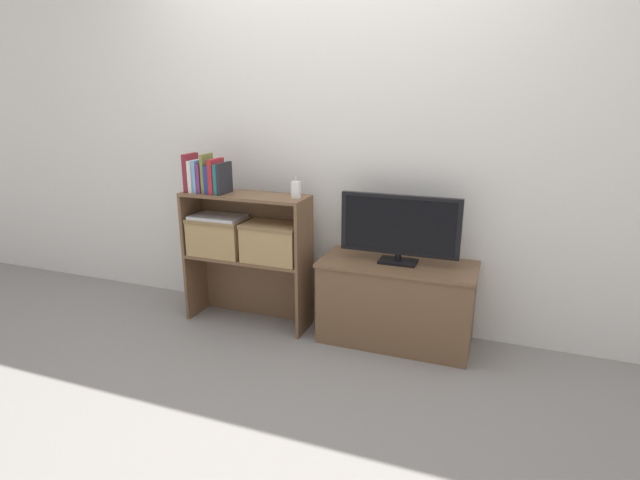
{
  "coord_description": "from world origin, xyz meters",
  "views": [
    {
      "loc": [
        1.03,
        -2.59,
        1.48
      ],
      "look_at": [
        0.0,
        0.13,
        0.62
      ],
      "focal_mm": 28.0,
      "sensor_mm": 36.0,
      "label": 1
    }
  ],
  "objects_px": {
    "tv": "(399,227)",
    "storage_basket_left": "(219,235)",
    "book_plum": "(204,178)",
    "storage_basket_right": "(273,241)",
    "book_teal": "(221,179)",
    "book_charcoal": "(224,178)",
    "tv_stand": "(396,302)",
    "book_navy": "(212,179)",
    "book_skyblue": "(199,176)",
    "baby_monitor": "(296,190)",
    "laptop": "(218,217)",
    "book_olive": "(207,173)",
    "book_ivory": "(195,176)",
    "book_crimson": "(216,176)",
    "book_maroon": "(191,172)"
  },
  "relations": [
    {
      "from": "tv",
      "to": "storage_basket_left",
      "type": "bearing_deg",
      "value": -176.09
    },
    {
      "from": "book_plum",
      "to": "storage_basket_right",
      "type": "height_order",
      "value": "book_plum"
    },
    {
      "from": "book_teal",
      "to": "book_charcoal",
      "type": "xyz_separation_m",
      "value": [
        0.03,
        0.0,
        0.0
      ]
    },
    {
      "from": "tv",
      "to": "book_teal",
      "type": "xyz_separation_m",
      "value": [
        -1.13,
        -0.09,
        0.23
      ]
    },
    {
      "from": "book_teal",
      "to": "storage_basket_right",
      "type": "relative_size",
      "value": 0.5
    },
    {
      "from": "tv_stand",
      "to": "book_navy",
      "type": "height_order",
      "value": "book_navy"
    },
    {
      "from": "storage_basket_left",
      "to": "book_skyblue",
      "type": "bearing_deg",
      "value": -173.15
    },
    {
      "from": "baby_monitor",
      "to": "laptop",
      "type": "xyz_separation_m",
      "value": [
        -0.55,
        -0.01,
        -0.21
      ]
    },
    {
      "from": "book_olive",
      "to": "book_navy",
      "type": "height_order",
      "value": "book_olive"
    },
    {
      "from": "book_ivory",
      "to": "laptop",
      "type": "height_order",
      "value": "book_ivory"
    },
    {
      "from": "tv",
      "to": "book_crimson",
      "type": "distance_m",
      "value": 1.19
    },
    {
      "from": "book_teal",
      "to": "book_charcoal",
      "type": "height_order",
      "value": "book_charcoal"
    },
    {
      "from": "book_plum",
      "to": "book_maroon",
      "type": "bearing_deg",
      "value": 180.0
    },
    {
      "from": "book_charcoal",
      "to": "storage_basket_right",
      "type": "distance_m",
      "value": 0.5
    },
    {
      "from": "book_skyblue",
      "to": "book_navy",
      "type": "xyz_separation_m",
      "value": [
        0.09,
        0.0,
        -0.01
      ]
    },
    {
      "from": "book_navy",
      "to": "book_teal",
      "type": "relative_size",
      "value": 0.95
    },
    {
      "from": "book_navy",
      "to": "book_crimson",
      "type": "distance_m",
      "value": 0.04
    },
    {
      "from": "book_navy",
      "to": "book_crimson",
      "type": "relative_size",
      "value": 0.82
    },
    {
      "from": "baby_monitor",
      "to": "book_ivory",
      "type": "bearing_deg",
      "value": -177.66
    },
    {
      "from": "book_skyblue",
      "to": "book_plum",
      "type": "xyz_separation_m",
      "value": [
        0.03,
        0.0,
        -0.01
      ]
    },
    {
      "from": "storage_basket_left",
      "to": "storage_basket_right",
      "type": "bearing_deg",
      "value": 0.0
    },
    {
      "from": "book_teal",
      "to": "storage_basket_right",
      "type": "distance_m",
      "value": 0.51
    },
    {
      "from": "laptop",
      "to": "book_plum",
      "type": "bearing_deg",
      "value": -170.41
    },
    {
      "from": "tv_stand",
      "to": "book_maroon",
      "type": "xyz_separation_m",
      "value": [
        -1.35,
        -0.1,
        0.74
      ]
    },
    {
      "from": "book_plum",
      "to": "baby_monitor",
      "type": "distance_m",
      "value": 0.63
    },
    {
      "from": "book_crimson",
      "to": "book_teal",
      "type": "bearing_deg",
      "value": -0.0
    },
    {
      "from": "book_ivory",
      "to": "storage_basket_right",
      "type": "height_order",
      "value": "book_ivory"
    },
    {
      "from": "book_plum",
      "to": "book_crimson",
      "type": "height_order",
      "value": "book_crimson"
    },
    {
      "from": "book_teal",
      "to": "baby_monitor",
      "type": "distance_m",
      "value": 0.51
    },
    {
      "from": "tv",
      "to": "baby_monitor",
      "type": "xyz_separation_m",
      "value": [
        -0.63,
        -0.07,
        0.19
      ]
    },
    {
      "from": "tv",
      "to": "book_maroon",
      "type": "height_order",
      "value": "book_maroon"
    },
    {
      "from": "book_charcoal",
      "to": "book_crimson",
      "type": "bearing_deg",
      "value": 180.0
    },
    {
      "from": "book_ivory",
      "to": "baby_monitor",
      "type": "relative_size",
      "value": 1.54
    },
    {
      "from": "tv",
      "to": "storage_basket_left",
      "type": "relative_size",
      "value": 1.89
    },
    {
      "from": "storage_basket_left",
      "to": "laptop",
      "type": "relative_size",
      "value": 1.1
    },
    {
      "from": "book_plum",
      "to": "baby_monitor",
      "type": "relative_size",
      "value": 1.42
    },
    {
      "from": "book_teal",
      "to": "book_charcoal",
      "type": "distance_m",
      "value": 0.03
    },
    {
      "from": "book_skyblue",
      "to": "tv",
      "type": "bearing_deg",
      "value": 4.16
    },
    {
      "from": "book_crimson",
      "to": "book_plum",
      "type": "bearing_deg",
      "value": 180.0
    },
    {
      "from": "book_charcoal",
      "to": "book_teal",
      "type": "bearing_deg",
      "value": -180.0
    },
    {
      "from": "book_plum",
      "to": "storage_basket_right",
      "type": "bearing_deg",
      "value": 1.6
    },
    {
      "from": "book_maroon",
      "to": "book_plum",
      "type": "bearing_deg",
      "value": 0.0
    },
    {
      "from": "book_ivory",
      "to": "book_skyblue",
      "type": "relative_size",
      "value": 0.99
    },
    {
      "from": "book_ivory",
      "to": "book_olive",
      "type": "distance_m",
      "value": 0.09
    },
    {
      "from": "book_teal",
      "to": "storage_basket_left",
      "type": "relative_size",
      "value": 0.5
    },
    {
      "from": "book_skyblue",
      "to": "book_olive",
      "type": "distance_m",
      "value": 0.06
    },
    {
      "from": "book_ivory",
      "to": "storage_basket_left",
      "type": "relative_size",
      "value": 0.55
    },
    {
      "from": "book_crimson",
      "to": "storage_basket_right",
      "type": "bearing_deg",
      "value": 2.0
    },
    {
      "from": "book_teal",
      "to": "baby_monitor",
      "type": "xyz_separation_m",
      "value": [
        0.5,
        0.03,
        -0.04
      ]
    },
    {
      "from": "book_olive",
      "to": "book_navy",
      "type": "xyz_separation_m",
      "value": [
        0.03,
        0.0,
        -0.03
      ]
    }
  ]
}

